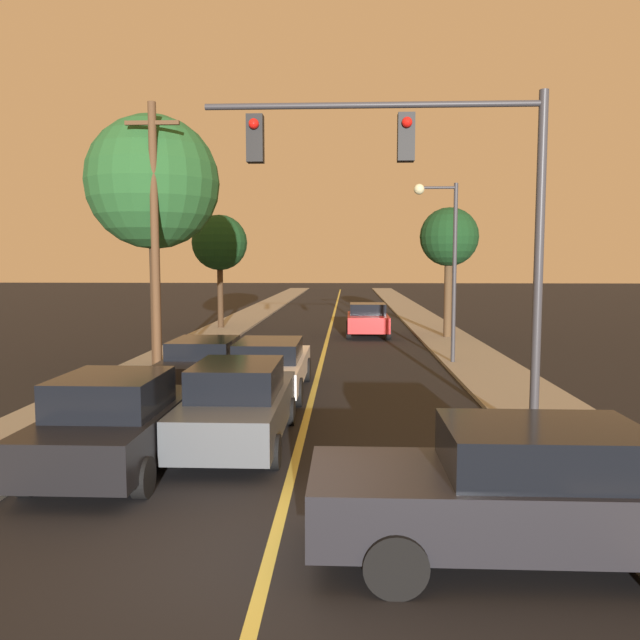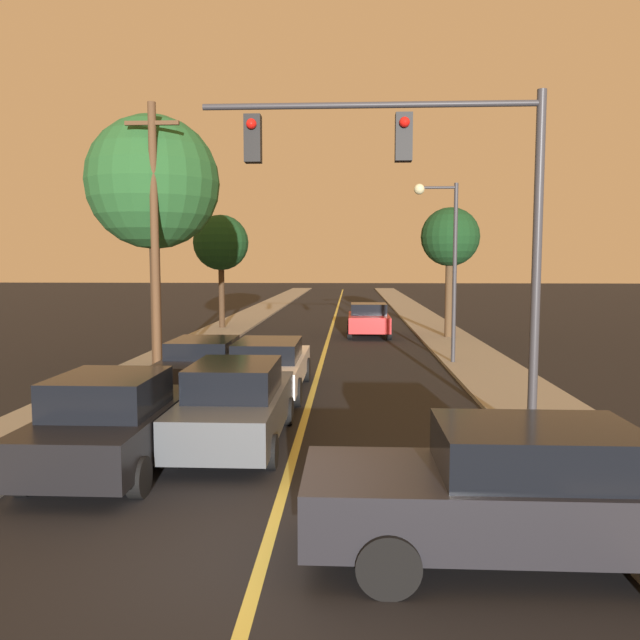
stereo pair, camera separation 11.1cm
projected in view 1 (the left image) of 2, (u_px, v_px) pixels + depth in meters
ground_plane at (270, 556)px, 7.49m from camera, size 200.00×200.00×0.00m
road_surface at (334, 313)px, 43.30m from camera, size 8.39×80.00×0.01m
sidewalk_left at (256, 312)px, 43.53m from camera, size 2.50×80.00×0.12m
sidewalk_right at (413, 313)px, 43.06m from camera, size 2.50×80.00×0.12m
car_near_lane_front at (239, 404)px, 12.01m from camera, size 1.90×4.67×1.62m
car_near_lane_second at (270, 365)px, 16.81m from camera, size 1.99×5.16×1.44m
car_outer_lane_front at (115, 422)px, 10.57m from camera, size 1.99×4.24×1.65m
car_outer_lane_second at (205, 363)px, 17.28m from camera, size 1.99×4.67×1.43m
car_far_oncoming at (368, 320)px, 29.78m from camera, size 2.03×4.01×1.56m
car_crossing_right at (528, 492)px, 7.28m from camera, size 5.01×1.94×1.64m
traffic_signal_mast at (431, 189)px, 11.95m from camera, size 6.53×0.42×6.63m
streetlamp_right at (444, 246)px, 21.08m from camera, size 1.48×0.36×6.06m
utility_pole_left at (155, 236)px, 18.44m from camera, size 1.60×0.24×8.05m
tree_left_near at (220, 243)px, 32.32m from camera, size 2.86×2.86×5.86m
tree_left_far at (153, 183)px, 20.21m from camera, size 4.30×4.30×8.13m
tree_right_near at (449, 238)px, 28.20m from camera, size 2.65×2.65×5.88m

